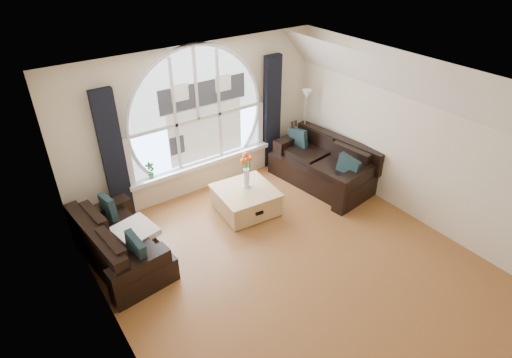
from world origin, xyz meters
name	(u,v)px	position (x,y,z in m)	size (l,w,h in m)	color
ground	(290,264)	(0.00, 0.00, 0.00)	(5.00, 5.50, 0.01)	brown
ceiling	(300,92)	(0.00, 0.00, 2.70)	(5.00, 5.50, 0.01)	silver
wall_back	(197,120)	(0.00, 2.75, 1.35)	(5.00, 0.01, 2.70)	beige
wall_front	(493,328)	(0.00, -2.75, 1.35)	(5.00, 0.01, 2.70)	beige
wall_left	(110,264)	(-2.50, 0.00, 1.35)	(0.01, 5.50, 2.70)	beige
wall_right	(413,141)	(2.50, 0.00, 1.35)	(0.01, 5.50, 2.70)	beige
attic_slope	(414,85)	(2.20, 0.00, 2.35)	(0.92, 5.50, 0.72)	silver
arched_window	(197,107)	(0.00, 2.72, 1.62)	(2.60, 0.06, 2.15)	silver
window_sill	(203,163)	(0.00, 2.65, 0.51)	(2.90, 0.22, 0.08)	white
window_frame	(197,107)	(0.00, 2.69, 1.62)	(2.76, 0.08, 2.15)	white
neighbor_house	(205,112)	(0.15, 2.71, 1.50)	(1.70, 0.02, 1.50)	silver
curtain_left	(113,158)	(-1.60, 2.63, 1.15)	(0.35, 0.12, 2.30)	black
curtain_right	(272,113)	(1.60, 2.63, 1.15)	(0.35, 0.12, 2.30)	black
sofa_left	(121,241)	(-2.02, 1.48, 0.40)	(0.87, 1.73, 0.77)	black
sofa_right	(322,165)	(1.95, 1.46, 0.40)	(0.99, 1.98, 0.88)	black
coffee_chest	(246,199)	(0.22, 1.53, 0.24)	(0.97, 0.97, 0.48)	tan
throw_blanket	(135,231)	(-1.79, 1.46, 0.50)	(0.55, 0.55, 0.10)	silver
vase_flowers	(246,167)	(0.29, 1.61, 0.83)	(0.24, 0.24, 0.70)	white
floor_lamp	(304,127)	(2.20, 2.30, 0.80)	(0.24, 0.24, 1.60)	#B2B2B2
guitar	(291,142)	(1.89, 2.34, 0.53)	(0.36, 0.24, 1.06)	olive
potted_plant	(150,170)	(-1.02, 2.65, 0.71)	(0.16, 0.11, 0.31)	#1E6023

